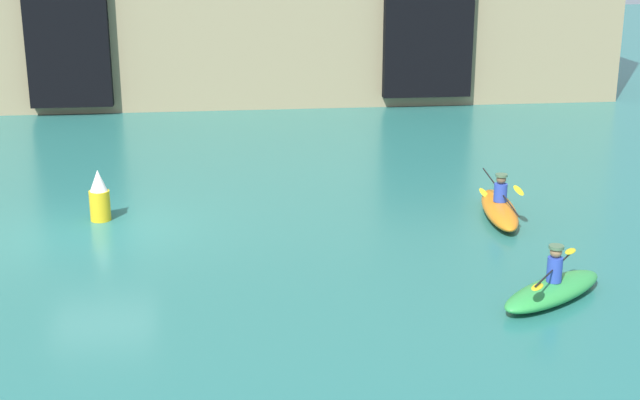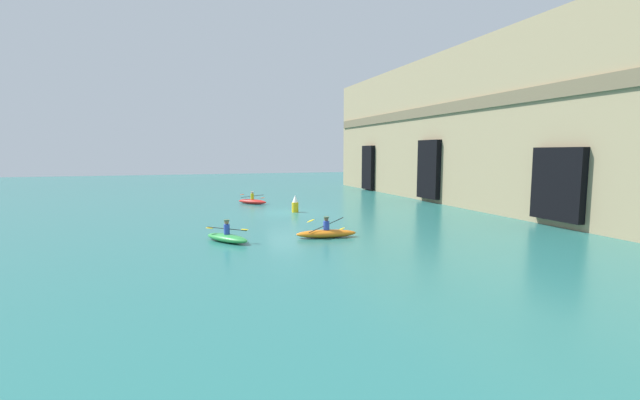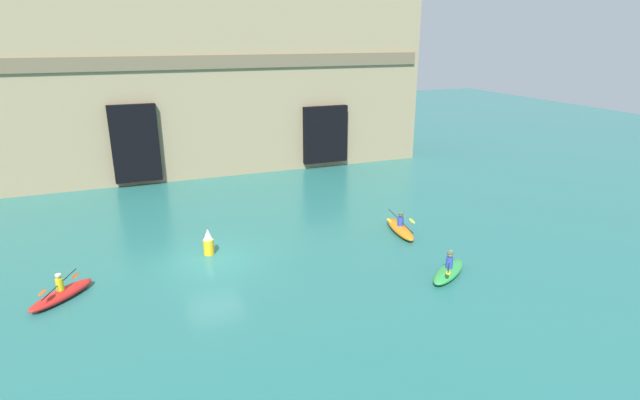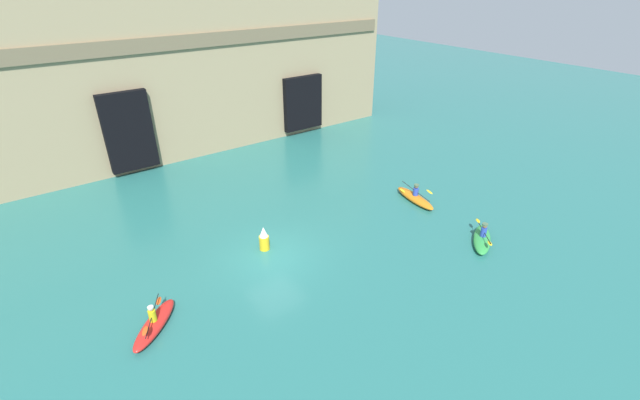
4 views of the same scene
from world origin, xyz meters
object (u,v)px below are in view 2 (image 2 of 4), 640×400
(kayak_green, at_px, (227,237))
(marker_buoy, at_px, (295,204))
(kayak_red, at_px, (252,201))
(kayak_orange, at_px, (326,233))

(kayak_green, relative_size, marker_buoy, 2.18)
(kayak_green, xyz_separation_m, marker_buoy, (-9.29, 6.06, 0.36))
(kayak_red, bearing_deg, kayak_orange, -40.10)
(kayak_orange, bearing_deg, kayak_red, 102.92)
(kayak_green, height_order, kayak_orange, kayak_green)
(kayak_green, height_order, marker_buoy, marker_buoy)
(kayak_green, bearing_deg, kayak_orange, -130.83)
(kayak_red, xyz_separation_m, kayak_green, (15.42, -3.86, -0.00))
(kayak_orange, relative_size, marker_buoy, 2.56)
(kayak_red, height_order, kayak_orange, kayak_orange)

